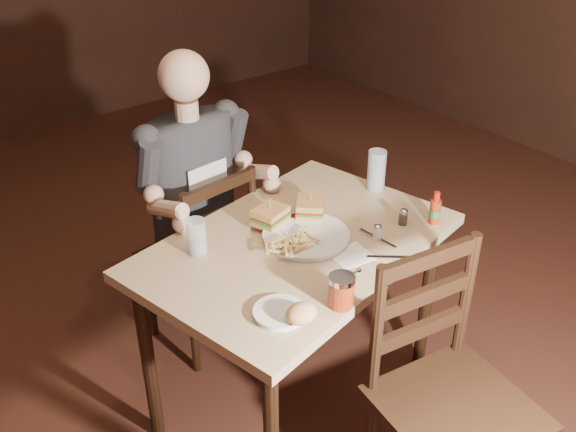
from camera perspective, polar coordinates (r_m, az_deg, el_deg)
room_shell at (r=1.96m, az=-0.00°, el=12.75°), size 7.00×7.00×7.00m
main_table at (r=2.32m, az=0.76°, el=-4.12°), size 1.24×0.95×0.77m
chair_far at (r=2.81m, az=-8.02°, el=-3.55°), size 0.45×0.48×0.88m
chair_near at (r=2.13m, az=14.76°, el=-16.32°), size 0.51×0.54×0.95m
diner at (r=2.55m, az=-8.14°, el=4.60°), size 0.55×0.45×0.89m
dinner_plate at (r=2.28m, az=1.61°, el=-1.87°), size 0.36×0.36×0.02m
sandwich_left at (r=2.32m, az=-1.61°, el=0.47°), size 0.14×0.13×0.10m
sandwich_right at (r=2.37m, az=2.01°, el=1.22°), size 0.15×0.15×0.10m
fries_pile at (r=2.19m, az=0.30°, el=-2.52°), size 0.26×0.21×0.04m
ketchup_dollop at (r=2.37m, az=0.48°, el=0.00°), size 0.05×0.05×0.01m
glass_left at (r=2.20m, az=-8.14°, el=-1.83°), size 0.08×0.08×0.13m
glass_right at (r=2.59m, az=7.87°, el=4.05°), size 0.09×0.09×0.17m
hot_sauce at (r=2.40m, az=12.97°, el=0.72°), size 0.05×0.05×0.13m
salt_shaker at (r=2.29m, az=7.94°, el=-1.44°), size 0.04×0.04×0.05m
pepper_shaker at (r=2.39m, az=10.21°, el=-0.11°), size 0.04×0.04×0.06m
syrup_dispenser at (r=1.95m, az=4.75°, el=-6.65°), size 0.10×0.10×0.11m
napkin at (r=2.20m, az=5.61°, el=-3.50°), size 0.15×0.14×0.00m
knife at (r=2.20m, az=9.84°, el=-3.67°), size 0.17×0.15×0.01m
fork at (r=2.30m, az=7.98°, el=-1.98°), size 0.03×0.17×0.01m
side_plate at (r=1.93m, az=-0.75°, el=-8.65°), size 0.19×0.19×0.01m
bread_roll at (r=1.88m, az=1.19°, el=-8.66°), size 0.11×0.10×0.06m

